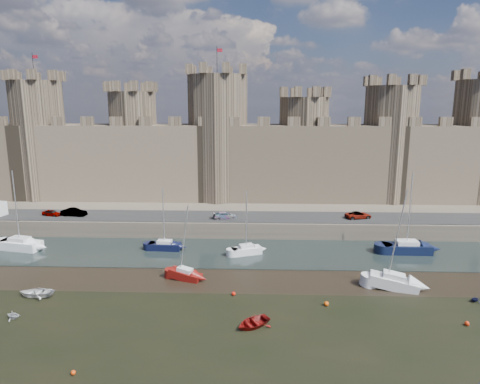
{
  "coord_description": "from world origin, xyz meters",
  "views": [
    {
      "loc": [
        9.05,
        -32.4,
        20.44
      ],
      "look_at": [
        7.11,
        22.0,
        9.11
      ],
      "focal_mm": 32.0,
      "sensor_mm": 36.0,
      "label": 1
    }
  ],
  "objects": [
    {
      "name": "car_0",
      "position": [
        -23.83,
        33.42,
        3.04
      ],
      "size": [
        3.37,
        2.06,
        1.07
      ],
      "primitive_type": "imported",
      "rotation": [
        0.0,
        0.0,
        1.3
      ],
      "color": "gray",
      "rests_on": "quay"
    },
    {
      "name": "buoy_5",
      "position": [
        29.0,
        4.97,
        0.22
      ],
      "size": [
        0.44,
        0.44,
        0.44
      ],
      "primitive_type": "sphere",
      "color": "red",
      "rests_on": "ground"
    },
    {
      "name": "sailboat_0",
      "position": [
        -24.24,
        24.27,
        0.86
      ],
      "size": [
        6.4,
        3.53,
        11.32
      ],
      "rotation": [
        0.0,
        0.0,
        -0.2
      ],
      "color": "white",
      "rests_on": "ground"
    },
    {
      "name": "castle",
      "position": [
        -0.64,
        48.0,
        11.67
      ],
      "size": [
        108.5,
        11.0,
        29.0
      ],
      "color": "#42382B",
      "rests_on": "quay"
    },
    {
      "name": "sailboat_4",
      "position": [
        0.87,
        14.75,
        0.68
      ],
      "size": [
        4.13,
        2.63,
        9.01
      ],
      "rotation": [
        0.0,
        0.0,
        -0.32
      ],
      "color": "maroon",
      "rests_on": "ground"
    },
    {
      "name": "buoy_4",
      "position": [
        -4.78,
        -3.64,
        0.19
      ],
      "size": [
        0.39,
        0.39,
        0.39
      ],
      "primitive_type": "sphere",
      "color": "red",
      "rests_on": "ground"
    },
    {
      "name": "car_1",
      "position": [
        -20.17,
        33.46,
        3.16
      ],
      "size": [
        4.17,
        1.85,
        1.33
      ],
      "primitive_type": "imported",
      "rotation": [
        0.0,
        0.0,
        1.46
      ],
      "color": "gray",
      "rests_on": "quay"
    },
    {
      "name": "quay",
      "position": [
        0.0,
        60.0,
        1.25
      ],
      "size": [
        160.0,
        60.0,
        2.5
      ],
      "primitive_type": "cube",
      "color": "#4C443A",
      "rests_on": "ground"
    },
    {
      "name": "road",
      "position": [
        0.0,
        34.0,
        2.55
      ],
      "size": [
        160.0,
        7.0,
        0.1
      ],
      "primitive_type": "cube",
      "color": "black",
      "rests_on": "quay"
    },
    {
      "name": "car_2",
      "position": [
        4.33,
        32.84,
        3.05
      ],
      "size": [
        4.03,
        2.48,
        1.09
      ],
      "primitive_type": "imported",
      "rotation": [
        0.0,
        0.0,
        1.84
      ],
      "color": "gray",
      "rests_on": "quay"
    },
    {
      "name": "dinghy_3",
      "position": [
        -14.22,
        4.73,
        0.4
      ],
      "size": [
        1.85,
        1.72,
        0.8
      ],
      "primitive_type": "imported",
      "rotation": [
        1.57,
        0.0,
        1.26
      ],
      "color": "silver",
      "rests_on": "ground"
    },
    {
      "name": "dinghy_6",
      "position": [
        -14.48,
        9.7,
        0.39
      ],
      "size": [
        3.98,
        2.98,
        0.79
      ],
      "primitive_type": "imported",
      "rotation": [
        1.57,
        0.0,
        4.64
      ],
      "color": "silver",
      "rests_on": "ground"
    },
    {
      "name": "sailboat_3",
      "position": [
        30.13,
        24.76,
        0.85
      ],
      "size": [
        6.47,
        2.57,
        11.31
      ],
      "rotation": [
        0.0,
        0.0,
        -0.01
      ],
      "color": "black",
      "rests_on": "ground"
    },
    {
      "name": "dinghy_4",
      "position": [
        8.96,
        4.09,
        0.36
      ],
      "size": [
        4.25,
        4.09,
        0.72
      ],
      "primitive_type": "imported",
      "rotation": [
        1.57,
        0.0,
        5.39
      ],
      "color": "maroon",
      "rests_on": "ground"
    },
    {
      "name": "water_channel",
      "position": [
        0.0,
        24.0,
        0.04
      ],
      "size": [
        160.0,
        12.0,
        0.08
      ],
      "primitive_type": "cube",
      "color": "black",
      "rests_on": "ground"
    },
    {
      "name": "sailboat_2",
      "position": [
        7.93,
        23.4,
        0.74
      ],
      "size": [
        4.43,
        2.96,
        8.9
      ],
      "rotation": [
        0.0,
        0.0,
        0.36
      ],
      "color": "silver",
      "rests_on": "ground"
    },
    {
      "name": "buoy_3",
      "position": [
        16.48,
        8.53,
        0.25
      ],
      "size": [
        0.5,
        0.5,
        0.5
      ],
      "primitive_type": "sphere",
      "color": "#E24F0A",
      "rests_on": "ground"
    },
    {
      "name": "dinghy_7",
      "position": [
        32.24,
        10.01,
        0.31
      ],
      "size": [
        1.54,
        1.47,
        0.63
      ],
      "primitive_type": "imported",
      "rotation": [
        1.57,
        0.0,
        2.08
      ],
      "color": "black",
      "rests_on": "ground"
    },
    {
      "name": "sailboat_5",
      "position": [
        24.71,
        13.09,
        0.81
      ],
      "size": [
        5.65,
        3.38,
        11.43
      ],
      "rotation": [
        0.0,
        0.0,
        -0.27
      ],
      "color": "silver",
      "rests_on": "ground"
    },
    {
      "name": "sailboat_1",
      "position": [
        -3.68,
        24.82,
        0.73
      ],
      "size": [
        4.56,
        2.0,
        8.94
      ],
      "rotation": [
        0.0,
        0.0,
        -0.06
      ],
      "color": "black",
      "rests_on": "ground"
    },
    {
      "name": "ground",
      "position": [
        0.0,
        0.0,
        0.0
      ],
      "size": [
        160.0,
        160.0,
        0.0
      ],
      "primitive_type": "plane",
      "color": "black",
      "rests_on": "ground"
    },
    {
      "name": "car_3",
      "position": [
        25.44,
        33.64,
        3.07
      ],
      "size": [
        4.47,
        2.87,
        1.15
      ],
      "primitive_type": "imported",
      "rotation": [
        0.0,
        0.0,
        1.82
      ],
      "color": "gray",
      "rests_on": "quay"
    },
    {
      "name": "buoy_1",
      "position": [
        6.82,
        10.6,
        0.22
      ],
      "size": [
        0.44,
        0.44,
        0.44
      ],
      "primitive_type": "sphere",
      "color": "red",
      "rests_on": "ground"
    }
  ]
}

